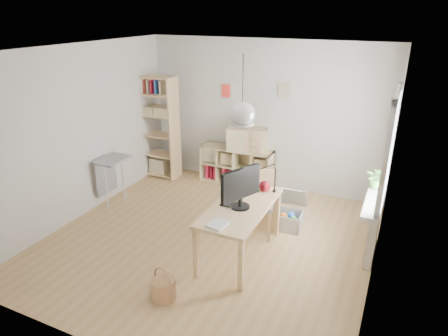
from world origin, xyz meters
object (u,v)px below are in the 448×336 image
at_px(cube_shelf, 236,168).
at_px(chair, 257,199).
at_px(storage_chest, 286,215).
at_px(monitor, 241,186).
at_px(desk, 240,212).
at_px(tall_bookshelf, 157,123).
at_px(drawer_chest, 247,139).

relative_size(cube_shelf, chair, 1.44).
bearing_deg(cube_shelf, chair, -56.94).
bearing_deg(storage_chest, monitor, -110.86).
height_order(desk, tall_bookshelf, tall_bookshelf).
bearing_deg(desk, storage_chest, 71.26).
distance_m(desk, chair, 0.68).
distance_m(storage_chest, drawer_chest, 1.79).
xyz_separation_m(desk, tall_bookshelf, (-2.59, 1.95, 0.43)).
xyz_separation_m(desk, monitor, (0.01, -0.04, 0.40)).
distance_m(cube_shelf, chair, 1.87).
distance_m(chair, monitor, 0.87).
distance_m(tall_bookshelf, drawer_chest, 1.83).
distance_m(tall_bookshelf, monitor, 3.27).
distance_m(cube_shelf, monitor, 2.60).
xyz_separation_m(cube_shelf, drawer_chest, (0.24, -0.04, 0.63)).
height_order(chair, monitor, monitor).
height_order(storage_chest, drawer_chest, drawer_chest).
relative_size(tall_bookshelf, storage_chest, 3.29).
relative_size(desk, tall_bookshelf, 0.75).
relative_size(monitor, drawer_chest, 0.80).
bearing_deg(desk, monitor, -72.95).
height_order(cube_shelf, tall_bookshelf, tall_bookshelf).
bearing_deg(desk, cube_shelf, 114.61).
xyz_separation_m(desk, storage_chest, (0.35, 1.03, -0.48)).
relative_size(desk, chair, 1.55).
bearing_deg(chair, tall_bookshelf, 138.47).
bearing_deg(drawer_chest, tall_bookshelf, 169.02).
bearing_deg(chair, cube_shelf, 107.84).
xyz_separation_m(tall_bookshelf, monitor, (2.60, -1.99, -0.03)).
relative_size(tall_bookshelf, drawer_chest, 2.69).
bearing_deg(drawer_chest, monitor, -88.94).
xyz_separation_m(desk, chair, (-0.01, 0.68, -0.10)).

